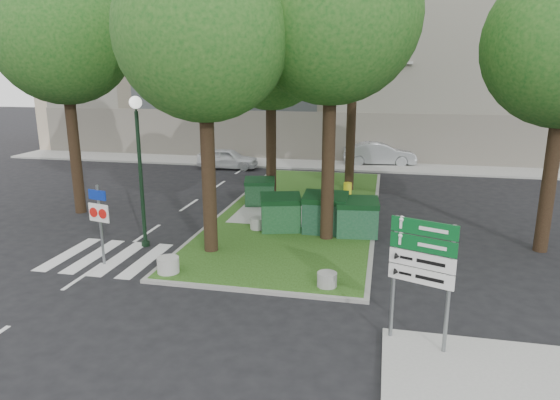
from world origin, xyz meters
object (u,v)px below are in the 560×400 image
(tree_median_mid, at_px, (273,40))
(dumpster_c, at_px, (325,213))
(directional_sign, at_px, (422,263))
(bollard_mid, at_px, (258,223))
(traffic_sign_pole, at_px, (100,214))
(tree_street_left, at_px, (64,19))
(street_lamp, at_px, (139,154))
(dumpster_d, at_px, (357,217))
(car_white, at_px, (228,158))
(tree_median_far, at_px, (357,11))
(tree_median_near_left, at_px, (206,14))
(litter_bin, at_px, (347,190))
(bollard_left, at_px, (168,265))
(dumpster_a, at_px, (260,192))
(dumpster_b, at_px, (281,213))
(car_silver, at_px, (379,154))
(bollard_right, at_px, (327,279))

(tree_median_mid, relative_size, dumpster_c, 6.31)
(tree_median_mid, bearing_deg, directional_sign, -63.10)
(bollard_mid, relative_size, traffic_sign_pole, 0.23)
(tree_street_left, distance_m, street_lamp, 7.19)
(dumpster_d, relative_size, car_white, 0.43)
(tree_median_far, bearing_deg, traffic_sign_pole, -121.03)
(tree_median_near_left, xyz_separation_m, bollard_mid, (0.83, 2.44, -6.99))
(tree_median_mid, height_order, litter_bin, tree_median_mid)
(dumpster_d, height_order, bollard_left, dumpster_d)
(dumpster_a, distance_m, dumpster_d, 5.43)
(street_lamp, xyz_separation_m, directional_sign, (8.62, -4.73, -1.19))
(dumpster_b, bearing_deg, street_lamp, -166.65)
(tree_median_near_left, bearing_deg, car_silver, 73.83)
(traffic_sign_pole, bearing_deg, street_lamp, 88.70)
(car_silver, bearing_deg, tree_median_far, 163.60)
(tree_median_mid, relative_size, bollard_left, 15.91)
(dumpster_d, bearing_deg, tree_median_mid, 127.51)
(traffic_sign_pole, relative_size, directional_sign, 0.91)
(tree_street_left, xyz_separation_m, bollard_mid, (7.83, -1.06, -7.33))
(tree_street_left, height_order, bollard_mid, tree_street_left)
(dumpster_b, relative_size, dumpster_d, 1.06)
(dumpster_a, relative_size, dumpster_d, 0.93)
(tree_median_mid, xyz_separation_m, tree_street_left, (-7.50, -3.00, 0.67))
(bollard_mid, xyz_separation_m, directional_sign, (5.28, -7.00, 1.61))
(tree_median_far, xyz_separation_m, traffic_sign_pole, (-6.69, -11.12, -6.72))
(tree_median_far, bearing_deg, dumpster_d, -84.25)
(litter_bin, relative_size, directional_sign, 0.24)
(litter_bin, distance_m, car_white, 9.66)
(tree_median_near_left, bearing_deg, bollard_right, -27.81)
(tree_street_left, bearing_deg, car_white, 73.90)
(dumpster_d, height_order, bollard_right, dumpster_d)
(directional_sign, bearing_deg, tree_median_near_left, 164.67)
(traffic_sign_pole, relative_size, car_silver, 0.56)
(dumpster_a, bearing_deg, bollard_left, -107.51)
(traffic_sign_pole, bearing_deg, bollard_left, 2.95)
(bollard_right, height_order, bollard_mid, bollard_mid)
(bollard_left, relative_size, litter_bin, 0.97)
(tree_median_mid, height_order, street_lamp, tree_median_mid)
(bollard_mid, distance_m, car_silver, 15.07)
(bollard_mid, distance_m, litter_bin, 6.23)
(tree_median_near_left, bearing_deg, dumpster_c, 38.25)
(dumpster_d, bearing_deg, directional_sign, -82.73)
(tree_median_mid, distance_m, car_white, 10.75)
(bollard_left, height_order, street_lamp, street_lamp)
(tree_median_mid, bearing_deg, dumpster_c, -54.73)
(dumpster_c, relative_size, bollard_right, 2.96)
(tree_median_mid, bearing_deg, bollard_mid, -85.33)
(tree_median_near_left, bearing_deg, tree_median_far, 68.72)
(car_silver, bearing_deg, bollard_right, 169.81)
(dumpster_c, distance_m, dumpster_d, 1.15)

